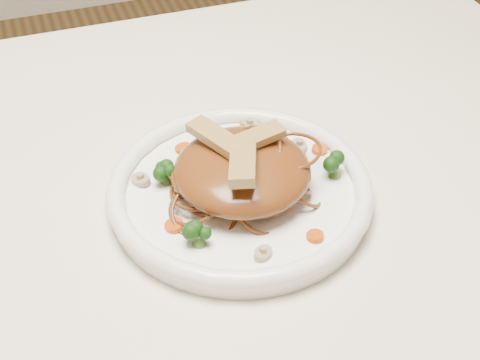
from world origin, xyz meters
name	(u,v)px	position (x,y,z in m)	size (l,w,h in m)	color
table	(149,262)	(0.00, 0.00, 0.65)	(1.20, 0.80, 0.75)	white
plate	(240,196)	(0.10, -0.04, 0.76)	(0.27, 0.27, 0.02)	white
noodle_mound	(242,170)	(0.10, -0.04, 0.79)	(0.14, 0.14, 0.05)	#623012
chicken_a	(255,138)	(0.12, -0.03, 0.82)	(0.06, 0.02, 0.01)	tan
chicken_b	(216,137)	(0.08, -0.02, 0.82)	(0.07, 0.02, 0.01)	tan
chicken_c	(243,161)	(0.09, -0.06, 0.82)	(0.08, 0.03, 0.01)	tan
broccoli_0	(278,138)	(0.16, 0.01, 0.78)	(0.03, 0.03, 0.03)	#19460E
broccoli_1	(166,170)	(0.03, 0.00, 0.78)	(0.03, 0.03, 0.03)	#19460E
broccoli_2	(199,233)	(0.03, -0.10, 0.78)	(0.02, 0.02, 0.03)	#19460E
broccoli_3	(336,165)	(0.20, -0.05, 0.78)	(0.03, 0.03, 0.03)	#19460E
carrot_0	(248,130)	(0.14, 0.05, 0.77)	(0.02, 0.02, 0.01)	#BD4406
carrot_1	(174,225)	(0.02, -0.07, 0.77)	(0.02, 0.02, 0.01)	#BD4406
carrot_2	(319,150)	(0.20, -0.01, 0.77)	(0.02, 0.02, 0.01)	#BD4406
carrot_3	(183,148)	(0.06, 0.05, 0.77)	(0.02, 0.02, 0.01)	#BD4406
carrot_4	(315,236)	(0.14, -0.13, 0.77)	(0.02, 0.02, 0.01)	#BD4406
mushroom_0	(263,253)	(0.09, -0.14, 0.77)	(0.02, 0.02, 0.01)	#C4AD93
mushroom_1	(300,146)	(0.18, 0.01, 0.77)	(0.02, 0.02, 0.01)	#C4AD93
mushroom_2	(141,180)	(0.00, 0.01, 0.77)	(0.02, 0.02, 0.01)	#C4AD93
mushroom_3	(250,125)	(0.14, 0.06, 0.77)	(0.03, 0.03, 0.01)	#C4AD93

